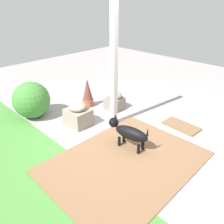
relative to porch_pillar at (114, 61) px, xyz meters
name	(u,v)px	position (x,y,z in m)	size (l,w,h in m)	color
ground_plane	(114,131)	(-0.23, 0.22, -1.28)	(12.00, 12.00, 0.00)	#A09695
brick_path	(125,162)	(-1.00, 0.76, -1.27)	(1.80, 2.40, 0.02)	brown
porch_pillar	(114,61)	(0.00, 0.00, 0.00)	(0.10, 0.10, 2.56)	white
stone_planter_nearest	(115,101)	(0.44, -0.48, -1.08)	(0.40, 0.40, 0.41)	gray
stone_planter_mid	(78,115)	(0.46, 0.54, -1.06)	(0.48, 0.43, 0.48)	gray
round_shrub	(31,100)	(1.42, 1.01, -0.90)	(0.77, 0.77, 0.77)	#408035
terracotta_pot_spiky	(88,93)	(1.00, -0.16, -0.96)	(0.25, 0.25, 0.67)	#A15435
dog	(129,132)	(-0.76, 0.43, -0.98)	(0.75, 0.30, 0.52)	black
doormat	(181,126)	(-1.06, -0.84, -1.27)	(0.70, 0.38, 0.03)	brown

